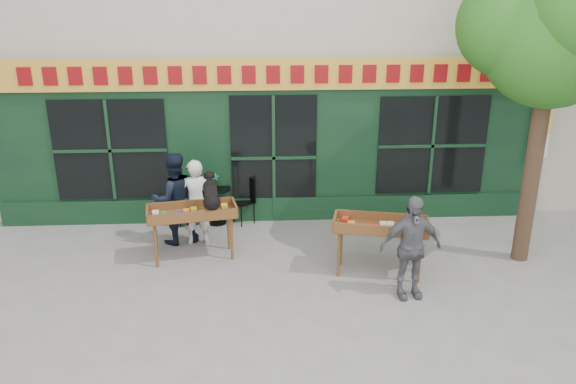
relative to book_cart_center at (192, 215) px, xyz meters
name	(u,v)px	position (x,y,z in m)	size (l,w,h in m)	color
ground	(279,272)	(1.48, -0.64, -0.82)	(80.00, 80.00, 0.00)	slate
street_tree	(557,17)	(5.82, -0.29, 3.29)	(3.05, 2.90, 5.60)	#382619
book_cart_center	(192,215)	(0.00, 0.00, 0.00)	(1.59, 0.87, 0.99)	brown
dog	(211,190)	(0.35, -0.05, 0.47)	(0.34, 0.60, 0.60)	black
woman	(196,202)	(0.00, 0.65, -0.01)	(0.59, 0.39, 1.63)	silver
book_cart_right	(380,228)	(3.15, -0.76, 0.00)	(1.60, 0.94, 0.99)	brown
man_right	(410,247)	(3.45, -1.51, 0.00)	(0.97, 0.40, 1.65)	#545559
bistro_table	(216,198)	(0.31, 1.56, -0.28)	(0.60, 0.60, 0.76)	black
bistro_chair_left	(184,199)	(-0.33, 1.52, -0.26)	(0.44, 0.43, 0.95)	black
bistro_chair_right	(247,196)	(0.93, 1.61, -0.26)	(0.50, 0.50, 0.95)	black
potted_plant	(215,181)	(0.31, 1.56, 0.09)	(0.16, 0.11, 0.30)	gray
man_left	(174,199)	(-0.39, 0.70, 0.05)	(0.85, 0.66, 1.75)	black
chalkboard	(192,206)	(-0.19, 1.55, -0.42)	(0.59, 0.30, 0.79)	black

